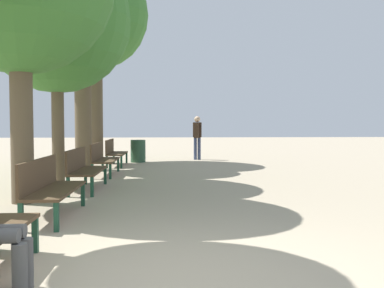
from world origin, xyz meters
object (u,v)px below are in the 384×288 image
(bench_row_2, at_px, (83,167))
(tree_row_2, at_px, (56,19))
(bench_row_4, at_px, (114,151))
(bench_row_3, at_px, (102,157))
(trash_bin, at_px, (138,151))
(tree_row_4, at_px, (94,17))
(bench_row_1, at_px, (48,184))
(pedestrian_near, at_px, (197,135))
(tree_row_3, at_px, (82,29))

(bench_row_2, xyz_separation_m, tree_row_2, (-0.78, 1.08, 3.28))
(bench_row_4, distance_m, tree_row_2, 5.34)
(bench_row_4, bearing_deg, bench_row_3, -90.00)
(bench_row_3, distance_m, trash_bin, 3.91)
(bench_row_2, height_order, tree_row_2, tree_row_2)
(bench_row_4, distance_m, tree_row_4, 4.78)
(trash_bin, bearing_deg, bench_row_4, -119.70)
(bench_row_3, height_order, trash_bin, bench_row_3)
(bench_row_1, bearing_deg, tree_row_4, 95.03)
(bench_row_2, xyz_separation_m, bench_row_3, (0.00, 2.61, 0.00))
(tree_row_2, relative_size, pedestrian_near, 3.27)
(bench_row_1, bearing_deg, pedestrian_near, 73.83)
(bench_row_3, xyz_separation_m, trash_bin, (0.70, 3.85, -0.09))
(tree_row_4, relative_size, pedestrian_near, 4.21)
(bench_row_1, distance_m, tree_row_3, 7.69)
(tree_row_3, relative_size, pedestrian_near, 3.42)
(bench_row_4, bearing_deg, trash_bin, 60.30)
(tree_row_4, height_order, trash_bin, tree_row_4)
(tree_row_3, distance_m, tree_row_4, 2.32)
(bench_row_4, bearing_deg, tree_row_4, 127.94)
(bench_row_3, distance_m, tree_row_4, 5.90)
(bench_row_2, height_order, tree_row_3, tree_row_3)
(tree_row_4, xyz_separation_m, pedestrian_near, (3.69, 1.21, -4.14))
(bench_row_3, distance_m, pedestrian_near, 5.64)
(bench_row_1, relative_size, trash_bin, 2.27)
(tree_row_3, bearing_deg, bench_row_4, 55.75)
(bench_row_3, relative_size, tree_row_2, 0.33)
(bench_row_4, bearing_deg, pedestrian_near, 37.12)
(tree_row_3, bearing_deg, bench_row_2, -79.22)
(bench_row_2, distance_m, tree_row_2, 3.54)
(pedestrian_near, xyz_separation_m, trash_bin, (-2.21, -0.97, -0.56))
(bench_row_2, xyz_separation_m, pedestrian_near, (2.91, 7.42, 0.47))
(bench_row_2, relative_size, tree_row_2, 0.33)
(tree_row_2, distance_m, trash_bin, 6.51)
(bench_row_1, distance_m, bench_row_3, 5.22)
(tree_row_3, bearing_deg, tree_row_4, 90.00)
(bench_row_3, bearing_deg, bench_row_1, -90.00)
(bench_row_4, bearing_deg, bench_row_2, -90.00)
(trash_bin, bearing_deg, tree_row_2, -105.42)
(bench_row_4, bearing_deg, tree_row_3, -124.25)
(bench_row_1, relative_size, bench_row_3, 1.00)
(bench_row_2, distance_m, bench_row_4, 5.22)
(bench_row_1, xyz_separation_m, trash_bin, (0.70, 9.07, -0.09))
(bench_row_1, bearing_deg, bench_row_4, 90.00)
(bench_row_4, xyz_separation_m, tree_row_3, (-0.78, -1.14, 3.70))
(pedestrian_near, bearing_deg, bench_row_4, -142.88)
(bench_row_2, distance_m, pedestrian_near, 7.99)
(bench_row_3, bearing_deg, tree_row_3, 117.87)
(tree_row_2, bearing_deg, bench_row_2, -54.37)
(tree_row_4, xyz_separation_m, trash_bin, (1.48, 0.24, -4.70))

